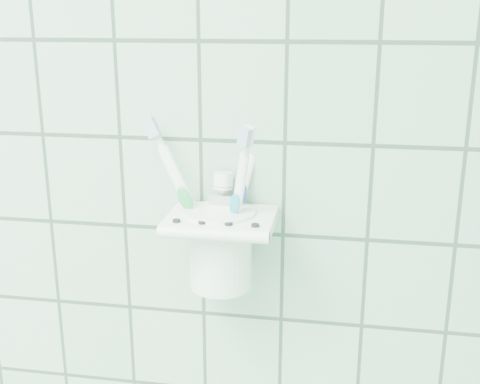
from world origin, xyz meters
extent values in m
cube|color=white|center=(0.63, 1.19, 1.27)|extent=(0.05, 0.02, 0.03)
cube|color=white|center=(0.63, 1.15, 1.28)|extent=(0.12, 0.09, 0.01)
cylinder|color=white|center=(0.63, 1.10, 1.28)|extent=(0.12, 0.01, 0.01)
cylinder|color=black|center=(0.59, 1.12, 1.29)|extent=(0.01, 0.01, 0.00)
cylinder|color=black|center=(0.62, 1.12, 1.29)|extent=(0.01, 0.01, 0.00)
cylinder|color=black|center=(0.65, 1.12, 1.29)|extent=(0.01, 0.01, 0.00)
cylinder|color=black|center=(0.68, 1.12, 1.29)|extent=(0.01, 0.01, 0.00)
cylinder|color=white|center=(0.63, 1.16, 1.25)|extent=(0.07, 0.07, 0.09)
cylinder|color=white|center=(0.63, 1.16, 1.29)|extent=(0.08, 0.08, 0.01)
cylinder|color=black|center=(0.63, 1.16, 1.29)|extent=(0.06, 0.06, 0.00)
cylinder|color=white|center=(0.64, 1.15, 1.29)|extent=(0.09, 0.04, 0.16)
cylinder|color=white|center=(0.64, 1.15, 1.39)|extent=(0.02, 0.01, 0.03)
cube|color=silver|center=(0.64, 1.14, 1.40)|extent=(0.02, 0.01, 0.03)
cube|color=white|center=(0.64, 1.15, 1.40)|extent=(0.02, 0.01, 0.03)
ellipsoid|color=green|center=(0.64, 1.14, 1.31)|extent=(0.03, 0.01, 0.03)
cylinder|color=white|center=(0.63, 1.15, 1.29)|extent=(0.05, 0.07, 0.16)
cylinder|color=white|center=(0.63, 1.15, 1.38)|extent=(0.01, 0.02, 0.03)
cube|color=silver|center=(0.63, 1.15, 1.40)|extent=(0.02, 0.02, 0.03)
cube|color=white|center=(0.63, 1.15, 1.40)|extent=(0.02, 0.01, 0.03)
ellipsoid|color=#1E38A5|center=(0.63, 1.15, 1.31)|extent=(0.02, 0.02, 0.03)
cylinder|color=white|center=(0.64, 1.17, 1.29)|extent=(0.04, 0.04, 0.15)
cylinder|color=white|center=(0.64, 1.17, 1.37)|extent=(0.01, 0.01, 0.02)
cube|color=silver|center=(0.64, 1.16, 1.39)|extent=(0.02, 0.02, 0.02)
cube|color=white|center=(0.64, 1.17, 1.39)|extent=(0.02, 0.01, 0.02)
ellipsoid|color=teal|center=(0.64, 1.16, 1.30)|extent=(0.02, 0.01, 0.03)
cube|color=silver|center=(0.63, 1.17, 1.26)|extent=(0.03, 0.02, 0.09)
cube|color=silver|center=(0.63, 1.17, 1.21)|extent=(0.04, 0.01, 0.01)
cone|color=silver|center=(0.63, 1.17, 1.31)|extent=(0.03, 0.03, 0.02)
cylinder|color=white|center=(0.63, 1.17, 1.32)|extent=(0.02, 0.03, 0.02)
camera|label=1|loc=(0.76, 0.52, 1.51)|focal=45.00mm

